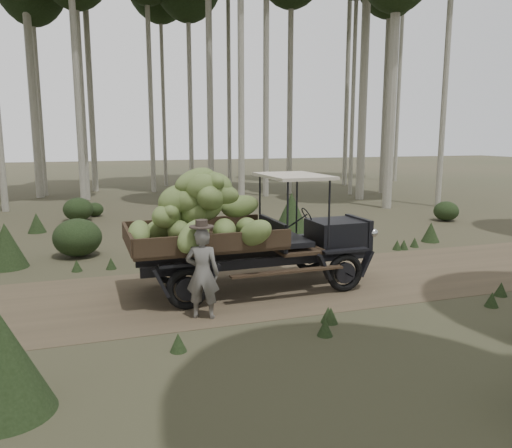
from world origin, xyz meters
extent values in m
plane|color=#473D2B|center=(0.00, 0.00, 0.00)|extent=(120.00, 120.00, 0.00)
cube|color=brown|center=(0.00, 0.00, 0.00)|extent=(70.00, 4.00, 0.01)
cube|color=black|center=(1.14, 0.04, 1.11)|extent=(1.13, 1.08, 0.61)
cube|color=black|center=(1.75, 0.05, 1.11)|extent=(0.13, 1.11, 0.69)
cube|color=black|center=(-0.42, 0.01, 1.22)|extent=(0.12, 1.56, 0.61)
cube|color=#38281C|center=(-1.97, -0.02, 1.11)|extent=(3.15, 2.06, 0.09)
cube|color=#38281C|center=(-1.99, 0.98, 1.31)|extent=(3.12, 0.12, 0.36)
cube|color=#38281C|center=(-1.96, -1.02, 1.31)|extent=(3.12, 0.12, 0.36)
cube|color=#38281C|center=(-3.53, -0.05, 1.31)|extent=(0.10, 2.00, 0.36)
cube|color=#BEB49D|center=(0.06, 0.02, 2.47)|extent=(1.31, 1.91, 0.07)
cube|color=black|center=(-0.81, 0.42, 0.69)|extent=(5.12, 0.20, 0.20)
cube|color=black|center=(-0.80, -0.42, 0.69)|extent=(5.12, 0.20, 0.20)
torus|color=black|center=(0.90, 0.92, 0.42)|extent=(0.85, 0.17, 0.85)
torus|color=black|center=(0.93, -0.86, 0.42)|extent=(0.85, 0.17, 0.85)
torus|color=black|center=(-2.55, 0.86, 0.42)|extent=(0.85, 0.17, 0.85)
torus|color=black|center=(-2.51, -0.92, 0.42)|extent=(0.85, 0.17, 0.85)
sphere|color=beige|center=(1.83, 0.55, 1.17)|extent=(0.20, 0.20, 0.20)
sphere|color=beige|center=(1.85, -0.45, 1.17)|extent=(0.20, 0.20, 0.20)
ellipsoid|color=olive|center=(-1.61, -0.35, 1.42)|extent=(0.68, 0.89, 0.52)
ellipsoid|color=olive|center=(-1.81, 0.29, 1.75)|extent=(0.94, 0.77, 0.59)
ellipsoid|color=olive|center=(-1.84, -0.17, 2.10)|extent=(0.97, 1.13, 0.71)
ellipsoid|color=olive|center=(-1.81, -0.06, 2.36)|extent=(0.63, 1.02, 0.56)
ellipsoid|color=olive|center=(-3.32, -0.22, 1.43)|extent=(0.56, 0.89, 0.69)
ellipsoid|color=olive|center=(-2.72, 0.01, 1.71)|extent=(0.94, 0.98, 0.57)
ellipsoid|color=olive|center=(-2.27, 0.23, 2.05)|extent=(0.78, 1.08, 0.77)
ellipsoid|color=olive|center=(-1.70, -0.04, 2.32)|extent=(0.95, 0.89, 0.66)
ellipsoid|color=olive|center=(-1.02, -0.04, 1.35)|extent=(0.84, 1.14, 0.77)
ellipsoid|color=olive|center=(-1.02, 0.48, 1.78)|extent=(0.98, 0.57, 0.60)
ellipsoid|color=olive|center=(-2.38, -0.02, 2.04)|extent=(0.94, 0.72, 0.63)
ellipsoid|color=olive|center=(-2.12, 0.05, 2.43)|extent=(1.12, 0.76, 0.71)
ellipsoid|color=olive|center=(-2.77, 0.39, 1.38)|extent=(1.11, 0.88, 0.65)
ellipsoid|color=olive|center=(-2.68, 0.00, 1.77)|extent=(0.43, 0.82, 0.59)
ellipsoid|color=olive|center=(-2.54, 0.05, 2.04)|extent=(1.07, 0.84, 0.83)
ellipsoid|color=olive|center=(-1.80, 0.15, 2.41)|extent=(0.84, 0.82, 0.46)
ellipsoid|color=olive|center=(-2.50, -0.07, 1.40)|extent=(0.49, 0.82, 0.61)
ellipsoid|color=olive|center=(-2.20, 0.09, 1.75)|extent=(0.85, 1.06, 0.78)
ellipsoid|color=olive|center=(-1.63, -0.17, 2.17)|extent=(0.91, 0.49, 0.61)
ellipsoid|color=olive|center=(-2.04, -0.17, 2.32)|extent=(0.91, 0.72, 0.69)
ellipsoid|color=olive|center=(-2.40, -1.08, 1.49)|extent=(1.05, 1.00, 0.84)
ellipsoid|color=olive|center=(-1.18, -1.06, 1.47)|extent=(0.91, 1.01, 0.78)
imported|color=#625F5A|center=(-2.32, -1.44, 0.85)|extent=(0.73, 0.62, 1.70)
cylinder|color=#372D26|center=(-2.32, -1.44, 1.73)|extent=(0.60, 0.60, 0.02)
cylinder|color=#372D26|center=(-2.32, -1.44, 1.78)|extent=(0.30, 0.30, 0.14)
cylinder|color=#B2AD9E|center=(1.73, 20.17, 8.21)|extent=(0.27, 0.27, 16.43)
cylinder|color=#B2AD9E|center=(-6.62, 20.24, 7.60)|extent=(0.22, 0.22, 15.19)
cylinder|color=#B2AD9E|center=(-0.60, 20.19, 8.88)|extent=(0.28, 0.28, 17.76)
cylinder|color=#B2AD9E|center=(-6.84, 19.36, 8.28)|extent=(0.42, 0.42, 16.56)
cylinder|color=#B2AD9E|center=(9.37, 13.16, 8.75)|extent=(0.43, 0.43, 17.49)
cylinder|color=#B2AD9E|center=(8.90, 9.86, 7.21)|extent=(0.43, 0.43, 14.42)
cylinder|color=#B2AD9E|center=(6.83, 16.90, 8.55)|extent=(0.31, 0.31, 17.09)
cylinder|color=#B2AD9E|center=(-4.39, 17.71, 7.94)|extent=(0.32, 0.32, 15.89)
cylinder|color=#B2AD9E|center=(0.63, 23.68, 8.69)|extent=(0.24, 0.24, 17.37)
cylinder|color=#B2AD9E|center=(11.67, 14.06, 8.81)|extent=(0.26, 0.26, 17.61)
cylinder|color=#B2AD9E|center=(2.19, 16.95, 9.69)|extent=(0.34, 0.34, 19.37)
cylinder|color=#B2AD9E|center=(12.15, 15.42, 8.17)|extent=(0.34, 0.34, 16.34)
cylinder|color=#B2AD9E|center=(-4.54, 15.19, 8.30)|extent=(0.31, 0.31, 16.59)
cylinder|color=#B2AD9E|center=(17.41, 21.98, 10.50)|extent=(0.28, 0.28, 21.01)
cylinder|color=#B2AD9E|center=(-3.92, 21.75, 9.43)|extent=(0.36, 0.36, 18.86)
cylinder|color=#B2AD9E|center=(9.99, 15.33, 8.87)|extent=(0.23, 0.23, 17.73)
cylinder|color=#B2AD9E|center=(4.93, 23.06, 10.78)|extent=(0.27, 0.27, 21.56)
cylinder|color=#B2AD9E|center=(12.36, 20.42, 11.12)|extent=(0.30, 0.30, 22.25)
ellipsoid|color=#233319|center=(-4.62, 4.35, 0.54)|extent=(1.33, 1.33, 1.06)
ellipsoid|color=#233319|center=(-4.09, 11.58, 0.30)|extent=(0.72, 0.72, 0.58)
cone|color=#233319|center=(-6.32, 3.66, 0.58)|extent=(1.05, 1.05, 1.16)
ellipsoid|color=#233319|center=(1.72, 12.24, 0.50)|extent=(1.21, 1.21, 0.97)
cone|color=#233319|center=(1.14, 12.43, 0.68)|extent=(1.22, 1.22, 1.36)
cone|color=#233319|center=(0.59, 6.00, 0.63)|extent=(1.14, 1.14, 1.26)
cone|color=#233319|center=(-6.05, 8.51, 0.35)|extent=(0.62, 0.62, 0.69)
ellipsoid|color=#233319|center=(-0.32, 8.38, 0.45)|extent=(1.11, 1.11, 0.89)
cone|color=#233319|center=(6.03, 2.91, 0.32)|extent=(0.57, 0.57, 0.63)
ellipsoid|color=#233319|center=(-4.71, 10.61, 0.47)|extent=(1.15, 1.15, 0.92)
cone|color=#233319|center=(2.44, 5.84, 0.69)|extent=(1.25, 1.25, 1.39)
ellipsoid|color=#233319|center=(9.15, 6.03, 0.40)|extent=(0.97, 0.97, 0.77)
cone|color=#233319|center=(-5.29, -3.87, 0.65)|extent=(1.16, 1.16, 1.29)
cone|color=#233319|center=(-3.06, 2.86, 0.15)|extent=(0.27, 0.27, 0.30)
cone|color=#233319|center=(4.36, 2.26, 0.15)|extent=(0.27, 0.27, 0.30)
cone|color=#233319|center=(-0.54, -2.92, 0.15)|extent=(0.27, 0.27, 0.30)
cone|color=#233319|center=(-4.62, 2.71, 0.15)|extent=(0.27, 0.27, 0.30)
cone|color=#233319|center=(-0.19, -2.44, 0.15)|extent=(0.27, 0.27, 0.30)
cone|color=#233319|center=(1.55, 2.30, 0.15)|extent=(0.27, 0.27, 0.30)
cone|color=#233319|center=(-0.22, -2.39, 0.15)|extent=(0.27, 0.27, 0.30)
cone|color=#233319|center=(3.24, -2.65, 0.15)|extent=(0.27, 0.27, 0.30)
cone|color=#233319|center=(4.58, 2.23, 0.15)|extent=(0.27, 0.27, 0.30)
cone|color=#233319|center=(-3.01, -2.76, 0.15)|extent=(0.27, 0.27, 0.30)
cone|color=#233319|center=(5.08, 2.41, 0.15)|extent=(0.27, 0.27, 0.30)
cone|color=#233319|center=(3.93, -2.16, 0.15)|extent=(0.27, 0.27, 0.30)
cone|color=#233319|center=(0.54, 2.67, 0.15)|extent=(0.27, 0.27, 0.30)
cone|color=#233319|center=(-0.03, 2.90, 0.15)|extent=(0.27, 0.27, 0.30)
cone|color=#233319|center=(-3.80, 2.67, 0.15)|extent=(0.27, 0.27, 0.30)
camera|label=1|loc=(-4.17, -10.14, 3.34)|focal=35.00mm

